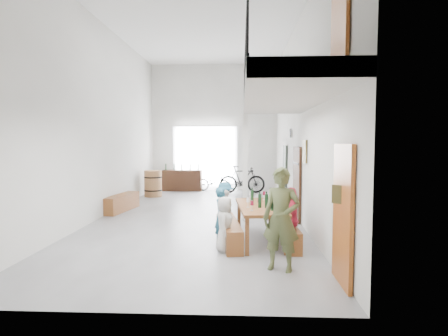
{
  "coord_description": "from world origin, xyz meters",
  "views": [
    {
      "loc": [
        1.2,
        -10.45,
        2.13
      ],
      "look_at": [
        0.73,
        -0.5,
        1.43
      ],
      "focal_mm": 30.0,
      "sensor_mm": 36.0,
      "label": 1
    }
  ],
  "objects_px": {
    "serving_counter": "(182,180)",
    "host_standing": "(281,219)",
    "side_bench": "(121,203)",
    "oak_barrel": "(153,184)",
    "bench_inner": "(230,232)",
    "tasting_table": "(260,209)",
    "bicycle_near": "(214,182)"
  },
  "relations": [
    {
      "from": "host_standing",
      "to": "tasting_table",
      "type": "bearing_deg",
      "value": 120.68
    },
    {
      "from": "bench_inner",
      "to": "host_standing",
      "type": "bearing_deg",
      "value": -69.1
    },
    {
      "from": "side_bench",
      "to": "oak_barrel",
      "type": "relative_size",
      "value": 1.77
    },
    {
      "from": "bench_inner",
      "to": "side_bench",
      "type": "bearing_deg",
      "value": 127.11
    },
    {
      "from": "bench_inner",
      "to": "bicycle_near",
      "type": "height_order",
      "value": "bicycle_near"
    },
    {
      "from": "bench_inner",
      "to": "oak_barrel",
      "type": "bearing_deg",
      "value": 108.41
    },
    {
      "from": "bench_inner",
      "to": "serving_counter",
      "type": "height_order",
      "value": "serving_counter"
    },
    {
      "from": "tasting_table",
      "to": "bench_inner",
      "type": "xyz_separation_m",
      "value": [
        -0.64,
        -0.07,
        -0.47
      ]
    },
    {
      "from": "tasting_table",
      "to": "bicycle_near",
      "type": "distance_m",
      "value": 8.29
    },
    {
      "from": "bicycle_near",
      "to": "tasting_table",
      "type": "bearing_deg",
      "value": -145.18
    },
    {
      "from": "side_bench",
      "to": "host_standing",
      "type": "distance_m",
      "value": 6.77
    },
    {
      "from": "oak_barrel",
      "to": "bicycle_near",
      "type": "relative_size",
      "value": 0.66
    },
    {
      "from": "bench_inner",
      "to": "oak_barrel",
      "type": "height_order",
      "value": "oak_barrel"
    },
    {
      "from": "host_standing",
      "to": "bicycle_near",
      "type": "relative_size",
      "value": 1.11
    },
    {
      "from": "bench_inner",
      "to": "bicycle_near",
      "type": "xyz_separation_m",
      "value": [
        -0.94,
        8.2,
        0.17
      ]
    },
    {
      "from": "serving_counter",
      "to": "bicycle_near",
      "type": "height_order",
      "value": "serving_counter"
    },
    {
      "from": "serving_counter",
      "to": "host_standing",
      "type": "height_order",
      "value": "host_standing"
    },
    {
      "from": "tasting_table",
      "to": "bicycle_near",
      "type": "xyz_separation_m",
      "value": [
        -1.58,
        8.13,
        -0.3
      ]
    },
    {
      "from": "side_bench",
      "to": "oak_barrel",
      "type": "bearing_deg",
      "value": 85.12
    },
    {
      "from": "tasting_table",
      "to": "bicycle_near",
      "type": "bearing_deg",
      "value": 95.96
    },
    {
      "from": "tasting_table",
      "to": "oak_barrel",
      "type": "xyz_separation_m",
      "value": [
        -3.83,
        6.48,
        -0.2
      ]
    },
    {
      "from": "tasting_table",
      "to": "serving_counter",
      "type": "height_order",
      "value": "serving_counter"
    },
    {
      "from": "bicycle_near",
      "to": "oak_barrel",
      "type": "bearing_deg",
      "value": 150.1
    },
    {
      "from": "oak_barrel",
      "to": "host_standing",
      "type": "height_order",
      "value": "host_standing"
    },
    {
      "from": "host_standing",
      "to": "bicycle_near",
      "type": "xyz_separation_m",
      "value": [
        -1.84,
        9.86,
        -0.45
      ]
    },
    {
      "from": "bench_inner",
      "to": "serving_counter",
      "type": "bearing_deg",
      "value": 98.09
    },
    {
      "from": "tasting_table",
      "to": "side_bench",
      "type": "relative_size",
      "value": 1.24
    },
    {
      "from": "bench_inner",
      "to": "host_standing",
      "type": "xyz_separation_m",
      "value": [
        0.9,
        -1.66,
        0.63
      ]
    },
    {
      "from": "bench_inner",
      "to": "tasting_table",
      "type": "bearing_deg",
      "value": -1.09
    },
    {
      "from": "bench_inner",
      "to": "oak_barrel",
      "type": "relative_size",
      "value": 1.98
    },
    {
      "from": "serving_counter",
      "to": "tasting_table",
      "type": "bearing_deg",
      "value": -68.37
    },
    {
      "from": "oak_barrel",
      "to": "serving_counter",
      "type": "distance_m",
      "value": 1.97
    }
  ]
}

